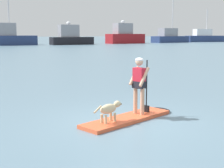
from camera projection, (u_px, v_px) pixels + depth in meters
The scene contains 9 objects.
ground_plane at pixel (127, 121), 9.23m from camera, with size 400.00×400.00×0.00m, color slate.
paddleboard at pixel (132, 117), 9.38m from camera, with size 3.34×1.84×0.10m.
person_paddler at pixel (139, 82), 9.43m from camera, with size 0.67×0.59×1.64m.
dog at pixel (110, 109), 8.67m from camera, with size 0.98×0.43×0.53m.
moored_boat_far_port at pixel (5, 37), 64.25m from camera, with size 11.65×3.49×9.82m.
moored_boat_port at pixel (71, 37), 68.14m from camera, with size 9.15×3.25×4.73m.
moored_boat_far_starboard at pixel (125, 36), 75.71m from camera, with size 9.35×4.39×5.25m.
moored_boat_outer at pixel (170, 37), 82.74m from camera, with size 10.72×4.91×12.06m.
moored_boat_center at pixel (204, 37), 89.10m from camera, with size 10.74×4.44×8.72m.
Camera 1 is at (-4.18, -7.94, 2.44)m, focal length 52.68 mm.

